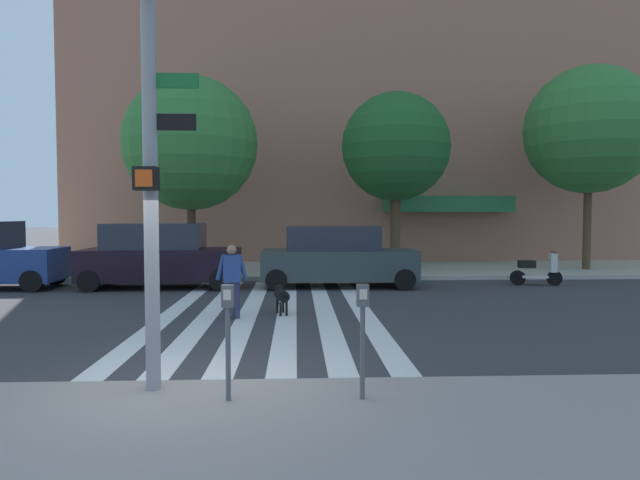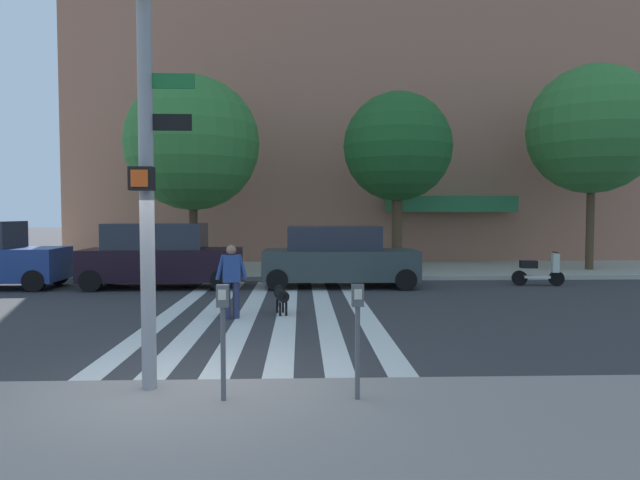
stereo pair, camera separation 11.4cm
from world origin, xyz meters
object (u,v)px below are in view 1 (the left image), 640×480
at_px(pedestrian_dog_walker, 232,277).
at_px(parked_car_behind_first, 160,256).
at_px(street_tree_further, 589,130).
at_px(street_tree_middle, 396,147).
at_px(parking_meter_second_along, 363,325).
at_px(dog_on_leash, 281,295).
at_px(street_tree_nearest, 191,143).
at_px(parking_meter_curbside, 228,326).
at_px(parked_car_third_in_line, 337,257).
at_px(parked_scooter, 536,271).
at_px(traffic_light_pole, 149,115).

bearing_deg(pedestrian_dog_walker, parked_car_behind_first, 118.86).
xyz_separation_m(parked_car_behind_first, street_tree_further, (15.68, 3.67, 4.58)).
distance_m(street_tree_middle, pedestrian_dog_walker, 10.91).
bearing_deg(parking_meter_second_along, dog_on_leash, 100.08).
relative_size(parking_meter_second_along, street_tree_nearest, 0.19).
height_order(parking_meter_curbside, dog_on_leash, parking_meter_curbside).
xyz_separation_m(parked_car_third_in_line, street_tree_nearest, (-5.23, 3.40, 3.99)).
distance_m(street_tree_nearest, pedestrian_dog_walker, 9.79).
xyz_separation_m(parked_car_third_in_line, street_tree_further, (10.09, 3.66, 4.62)).
xyz_separation_m(parking_meter_curbside, parked_car_third_in_line, (2.10, 10.95, -0.08)).
xyz_separation_m(parked_car_behind_first, street_tree_nearest, (0.36, 3.41, 3.95)).
relative_size(parking_meter_curbside, parked_scooter, 0.84).
bearing_deg(dog_on_leash, parked_car_behind_first, 130.19).
bearing_deg(dog_on_leash, parked_car_third_in_line, 70.45).
distance_m(parking_meter_second_along, street_tree_further, 18.64).
relative_size(parking_meter_second_along, street_tree_middle, 0.20).
xyz_separation_m(parking_meter_second_along, parked_scooter, (7.01, 11.03, -0.55)).
distance_m(parking_meter_curbside, street_tree_nearest, 15.20).
relative_size(street_tree_nearest, street_tree_middle, 1.07).
bearing_deg(parking_meter_second_along, street_tree_nearest, 108.09).
relative_size(parking_meter_curbside, street_tree_middle, 0.20).
distance_m(parked_car_third_in_line, street_tree_middle, 5.84).
bearing_deg(parked_car_behind_first, street_tree_further, 13.16).
relative_size(parked_car_behind_first, parked_car_third_in_line, 0.99).
bearing_deg(pedestrian_dog_walker, traffic_light_pole, -93.70).
distance_m(parking_meter_curbside, parked_car_behind_first, 11.49).
relative_size(parking_meter_curbside, street_tree_further, 0.17).
bearing_deg(traffic_light_pole, dog_on_leash, 76.37).
bearing_deg(parked_scooter, dog_on_leash, -149.88).
height_order(traffic_light_pole, street_tree_nearest, street_tree_nearest).
distance_m(traffic_light_pole, parked_scooter, 14.59).
relative_size(parking_meter_curbside, pedestrian_dog_walker, 0.83).
height_order(street_tree_nearest, pedestrian_dog_walker, street_tree_nearest).
xyz_separation_m(traffic_light_pole, street_tree_middle, (5.57, 14.11, 1.33)).
xyz_separation_m(parking_meter_curbside, parking_meter_second_along, (1.57, -0.02, 0.00)).
relative_size(parking_meter_second_along, parked_car_third_in_line, 0.28).
bearing_deg(street_tree_nearest, dog_on_leash, -66.09).
relative_size(traffic_light_pole, parking_meter_curbside, 4.26).
height_order(pedestrian_dog_walker, dog_on_leash, pedestrian_dog_walker).
relative_size(parked_car_behind_first, street_tree_further, 0.61).
height_order(street_tree_further, dog_on_leash, street_tree_further).
distance_m(traffic_light_pole, parking_meter_curbside, 2.71).
bearing_deg(parked_car_third_in_line, street_tree_further, 19.96).
distance_m(parking_meter_curbside, street_tree_middle, 15.70).
xyz_separation_m(parking_meter_second_along, street_tree_further, (10.62, 14.63, 4.54)).
height_order(parking_meter_second_along, street_tree_nearest, street_tree_nearest).
xyz_separation_m(street_tree_middle, dog_on_leash, (-4.15, -8.22, -4.41)).
distance_m(traffic_light_pole, parking_meter_second_along, 3.59).
bearing_deg(street_tree_nearest, parked_car_behind_first, -96.03).
bearing_deg(street_tree_nearest, parked_scooter, -15.95).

